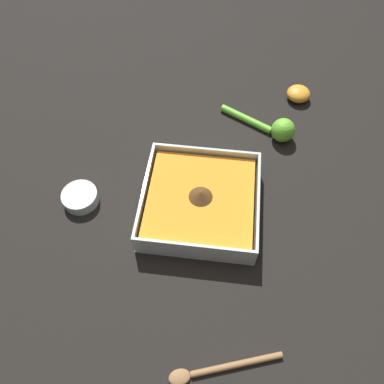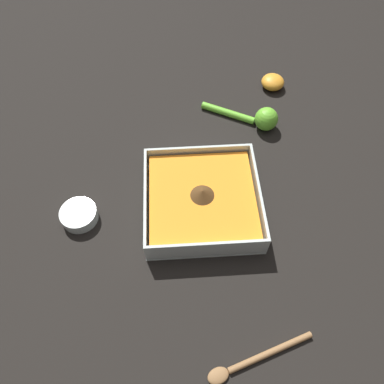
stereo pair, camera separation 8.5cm
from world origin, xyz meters
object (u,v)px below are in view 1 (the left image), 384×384
at_px(wooden_spoon, 219,368).
at_px(spice_bowl, 80,198).
at_px(lemon_half, 298,94).
at_px(square_dish, 200,202).
at_px(lemon_squeezer, 276,128).

bearing_deg(wooden_spoon, spice_bowl, -60.69).
xyz_separation_m(lemon_half, wooden_spoon, (0.16, 0.73, -0.01)).
bearing_deg(lemon_half, wooden_spoon, 77.27).
distance_m(spice_bowl, lemon_half, 0.65).
relative_size(spice_bowl, lemon_half, 1.26).
relative_size(square_dish, lemon_squeezer, 1.31).
bearing_deg(lemon_squeezer, wooden_spoon, -71.94).
bearing_deg(lemon_half, square_dish, 59.06).
relative_size(square_dish, lemon_half, 3.94).
bearing_deg(square_dish, lemon_half, -120.94).
xyz_separation_m(lemon_squeezer, lemon_half, (-0.07, -0.15, -0.01)).
height_order(spice_bowl, lemon_squeezer, lemon_squeezer).
height_order(square_dish, lemon_half, square_dish).
relative_size(lemon_squeezer, wooden_spoon, 0.94).
distance_m(square_dish, lemon_half, 0.46).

